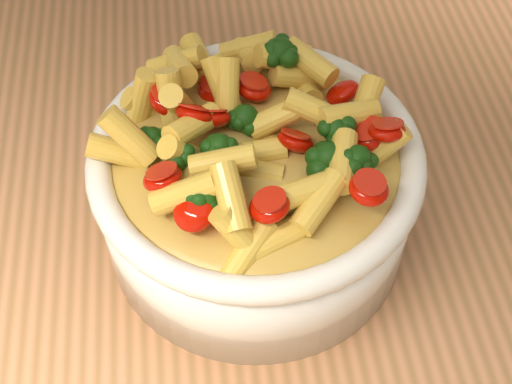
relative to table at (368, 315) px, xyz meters
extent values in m
cube|color=#BE7B51|center=(0.00, 0.00, 0.08)|extent=(1.20, 0.80, 0.04)
cylinder|color=white|center=(-0.10, 0.03, 0.15)|extent=(0.22, 0.22, 0.09)
ellipsoid|color=white|center=(-0.10, 0.03, 0.12)|extent=(0.21, 0.21, 0.03)
torus|color=white|center=(-0.10, 0.03, 0.19)|extent=(0.23, 0.23, 0.02)
ellipsoid|color=gold|center=(-0.10, 0.03, 0.19)|extent=(0.20, 0.20, 0.02)
camera|label=1|loc=(-0.13, -0.29, 0.55)|focal=50.00mm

